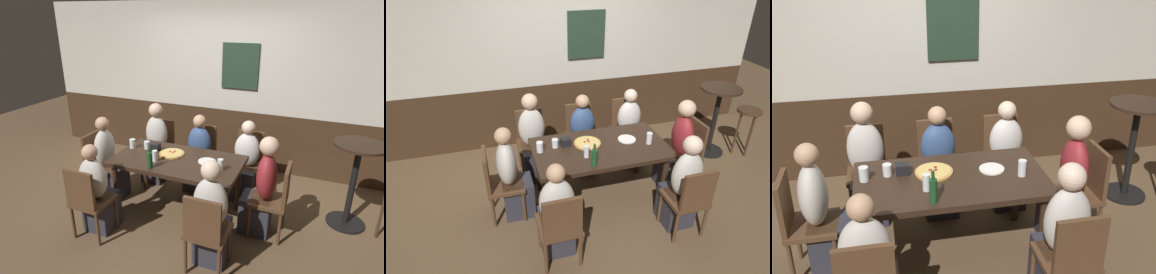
{
  "view_description": "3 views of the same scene",
  "coord_description": "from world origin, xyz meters",
  "views": [
    {
      "loc": [
        1.54,
        -3.19,
        2.39
      ],
      "look_at": [
        0.16,
        0.08,
        1.02
      ],
      "focal_mm": 29.89,
      "sensor_mm": 36.0,
      "label": 1
    },
    {
      "loc": [
        -1.16,
        -3.05,
        2.73
      ],
      "look_at": [
        -0.24,
        0.1,
        0.85
      ],
      "focal_mm": 30.64,
      "sensor_mm": 36.0,
      "label": 2
    },
    {
      "loc": [
        -0.52,
        -3.03,
        2.46
      ],
      "look_at": [
        0.12,
        0.04,
        1.07
      ],
      "focal_mm": 40.23,
      "sensor_mm": 36.0,
      "label": 3
    }
  ],
  "objects": [
    {
      "name": "person_left_far",
      "position": [
        -0.69,
        0.69,
        0.51
      ],
      "size": [
        0.34,
        0.37,
        1.19
      ],
      "color": "#2D2D38",
      "rests_on": "ground_plane"
    },
    {
      "name": "plate_white_large",
      "position": [
        0.36,
        0.06,
        0.75
      ],
      "size": [
        0.21,
        0.21,
        0.01
      ],
      "primitive_type": "cylinder",
      "color": "white",
      "rests_on": "dining_table"
    },
    {
      "name": "chair_right_near",
      "position": [
        0.69,
        -0.85,
        0.5
      ],
      "size": [
        0.4,
        0.4,
        0.88
      ],
      "color": "#513521",
      "rests_on": "ground_plane"
    },
    {
      "name": "chair_head_east",
      "position": [
        1.2,
        0.0,
        0.5
      ],
      "size": [
        0.4,
        0.4,
        0.88
      ],
      "color": "#513521",
      "rests_on": "ground_plane"
    },
    {
      "name": "pizza",
      "position": [
        -0.13,
        0.1,
        0.75
      ],
      "size": [
        0.32,
        0.32,
        0.03
      ],
      "color": "tan",
      "rests_on": "dining_table"
    },
    {
      "name": "bar_stool",
      "position": [
        2.44,
        0.4,
        0.56
      ],
      "size": [
        0.34,
        0.34,
        0.72
      ],
      "color": "#422B1C",
      "rests_on": "ground_plane"
    },
    {
      "name": "chair_left_far",
      "position": [
        -0.69,
        0.85,
        0.5
      ],
      "size": [
        0.4,
        0.4,
        0.88
      ],
      "color": "#513521",
      "rests_on": "ground_plane"
    },
    {
      "name": "condiment_caddy",
      "position": [
        -0.38,
        0.14,
        0.79
      ],
      "size": [
        0.11,
        0.09,
        0.09
      ],
      "primitive_type": "cube",
      "color": "black",
      "rests_on": "dining_table"
    },
    {
      "name": "beer_bottle_green",
      "position": [
        -0.19,
        -0.33,
        0.84
      ],
      "size": [
        0.06,
        0.06,
        0.26
      ],
      "color": "#194723",
      "rests_on": "dining_table"
    },
    {
      "name": "wall_back",
      "position": [
        0.0,
        1.65,
        1.3
      ],
      "size": [
        6.4,
        0.13,
        2.6
      ],
      "color": "#3D2819",
      "rests_on": "ground_plane"
    },
    {
      "name": "person_left_near",
      "position": [
        -0.69,
        -0.68,
        0.46
      ],
      "size": [
        0.34,
        0.37,
        1.1
      ],
      "color": "#2D2D38",
      "rests_on": "ground_plane"
    },
    {
      "name": "side_bar_table",
      "position": [
        1.99,
        0.55,
        0.62
      ],
      "size": [
        0.56,
        0.56,
        1.05
      ],
      "color": "black",
      "rests_on": "ground_plane"
    },
    {
      "name": "chair_head_west",
      "position": [
        -1.2,
        0.0,
        0.5
      ],
      "size": [
        0.4,
        0.4,
        0.88
      ],
      "color": "#513521",
      "rests_on": "ground_plane"
    },
    {
      "name": "chair_right_far",
      "position": [
        0.69,
        0.85,
        0.5
      ],
      "size": [
        0.4,
        0.4,
        0.88
      ],
      "color": "#513521",
      "rests_on": "ground_plane"
    },
    {
      "name": "pint_glass_pale",
      "position": [
        -0.69,
        0.09,
        0.8
      ],
      "size": [
        0.08,
        0.08,
        0.12
      ],
      "color": "silver",
      "rests_on": "dining_table"
    },
    {
      "name": "chair_mid_far",
      "position": [
        0.0,
        0.85,
        0.5
      ],
      "size": [
        0.4,
        0.4,
        0.88
      ],
      "color": "#513521",
      "rests_on": "ground_plane"
    },
    {
      "name": "person_right_far",
      "position": [
        0.69,
        0.68,
        0.46
      ],
      "size": [
        0.34,
        0.37,
        1.1
      ],
      "color": "#2D2D38",
      "rests_on": "ground_plane"
    },
    {
      "name": "beer_glass_tall",
      "position": [
        0.58,
        -0.09,
        0.8
      ],
      "size": [
        0.07,
        0.07,
        0.14
      ],
      "color": "silver",
      "rests_on": "dining_table"
    },
    {
      "name": "chair_left_near",
      "position": [
        -0.69,
        -0.85,
        0.5
      ],
      "size": [
        0.4,
        0.4,
        0.88
      ],
      "color": "#513521",
      "rests_on": "ground_plane"
    },
    {
      "name": "tumbler_water",
      "position": [
        -0.22,
        -0.16,
        0.8
      ],
      "size": [
        0.06,
        0.06,
        0.14
      ],
      "color": "silver",
      "rests_on": "dining_table"
    },
    {
      "name": "person_head_west",
      "position": [
        -1.04,
        0.0,
        0.48
      ],
      "size": [
        0.37,
        0.34,
        1.14
      ],
      "color": "#2D2D38",
      "rests_on": "ground_plane"
    },
    {
      "name": "pint_glass_stout",
      "position": [
        -0.51,
        0.14,
        0.78
      ],
      "size": [
        0.08,
        0.08,
        0.1
      ],
      "color": "silver",
      "rests_on": "dining_table"
    },
    {
      "name": "dining_table",
      "position": [
        0.0,
        0.0,
        0.65
      ],
      "size": [
        1.57,
        0.86,
        0.74
      ],
      "color": "black",
      "rests_on": "ground_plane"
    },
    {
      "name": "ground_plane",
      "position": [
        0.0,
        0.0,
        0.0
      ],
      "size": [
        12.0,
        12.0,
        0.0
      ],
      "primitive_type": "plane",
      "color": "brown"
    },
    {
      "name": "person_mid_far",
      "position": [
        -0.0,
        0.68,
        0.46
      ],
      "size": [
        0.34,
        0.37,
        1.09
      ],
      "color": "#2D2D38",
      "rests_on": "ground_plane"
    },
    {
      "name": "person_right_near",
      "position": [
        0.69,
        -0.68,
        0.49
      ],
      "size": [
        0.34,
        0.37,
        1.16
      ],
      "color": "#2D2D38",
      "rests_on": "ground_plane"
    },
    {
      "name": "person_head_east",
      "position": [
        1.04,
        0.0,
        0.51
      ],
      "size": [
        0.37,
        0.34,
        1.19
      ],
      "color": "#2D2D38",
      "rests_on": "ground_plane"
    }
  ]
}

